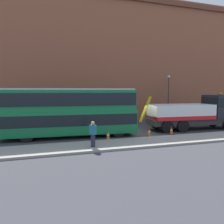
{
  "coord_description": "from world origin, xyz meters",
  "views": [
    {
      "loc": [
        -8.62,
        -18.66,
        3.88
      ],
      "look_at": [
        -2.86,
        -0.39,
        2.0
      ],
      "focal_mm": 35.13,
      "sensor_mm": 36.0,
      "label": 1
    }
  ],
  "objects_px": {
    "double_decker_bus": "(70,111)",
    "traffic_cone_near_truck": "(171,131)",
    "traffic_cone_near_bus": "(108,136)",
    "traffic_cone_midway": "(149,132)",
    "street_lamp": "(168,94)",
    "recovery_tow_truck": "(197,112)",
    "pedestrian_onlooker": "(93,134)"
  },
  "relations": [
    {
      "from": "pedestrian_onlooker",
      "to": "traffic_cone_midway",
      "type": "xyz_separation_m",
      "value": [
        5.43,
        2.51,
        -0.64
      ]
    },
    {
      "from": "double_decker_bus",
      "to": "traffic_cone_near_bus",
      "type": "relative_size",
      "value": 15.5
    },
    {
      "from": "pedestrian_onlooker",
      "to": "traffic_cone_midway",
      "type": "height_order",
      "value": "pedestrian_onlooker"
    },
    {
      "from": "traffic_cone_near_bus",
      "to": "street_lamp",
      "type": "distance_m",
      "value": 14.13
    },
    {
      "from": "recovery_tow_truck",
      "to": "double_decker_bus",
      "type": "height_order",
      "value": "double_decker_bus"
    },
    {
      "from": "traffic_cone_midway",
      "to": "traffic_cone_near_truck",
      "type": "bearing_deg",
      "value": 3.71
    },
    {
      "from": "double_decker_bus",
      "to": "traffic_cone_near_truck",
      "type": "bearing_deg",
      "value": -6.64
    },
    {
      "from": "double_decker_bus",
      "to": "street_lamp",
      "type": "distance_m",
      "value": 15.04
    },
    {
      "from": "pedestrian_onlooker",
      "to": "traffic_cone_midway",
      "type": "bearing_deg",
      "value": -12.76
    },
    {
      "from": "recovery_tow_truck",
      "to": "pedestrian_onlooker",
      "type": "height_order",
      "value": "recovery_tow_truck"
    },
    {
      "from": "street_lamp",
      "to": "double_decker_bus",
      "type": "bearing_deg",
      "value": -153.65
    },
    {
      "from": "traffic_cone_near_bus",
      "to": "traffic_cone_midway",
      "type": "relative_size",
      "value": 1.0
    },
    {
      "from": "recovery_tow_truck",
      "to": "traffic_cone_near_bus",
      "type": "relative_size",
      "value": 14.19
    },
    {
      "from": "traffic_cone_midway",
      "to": "traffic_cone_near_truck",
      "type": "distance_m",
      "value": 2.26
    },
    {
      "from": "recovery_tow_truck",
      "to": "pedestrian_onlooker",
      "type": "bearing_deg",
      "value": -156.04
    },
    {
      "from": "traffic_cone_near_truck",
      "to": "street_lamp",
      "type": "distance_m",
      "value": 10.03
    },
    {
      "from": "double_decker_bus",
      "to": "traffic_cone_near_truck",
      "type": "xyz_separation_m",
      "value": [
        8.67,
        -1.6,
        -1.89
      ]
    },
    {
      "from": "recovery_tow_truck",
      "to": "traffic_cone_midway",
      "type": "height_order",
      "value": "recovery_tow_truck"
    },
    {
      "from": "traffic_cone_near_bus",
      "to": "street_lamp",
      "type": "relative_size",
      "value": 0.12
    },
    {
      "from": "recovery_tow_truck",
      "to": "double_decker_bus",
      "type": "relative_size",
      "value": 0.92
    },
    {
      "from": "recovery_tow_truck",
      "to": "traffic_cone_near_truck",
      "type": "relative_size",
      "value": 14.19
    },
    {
      "from": "double_decker_bus",
      "to": "traffic_cone_near_truck",
      "type": "distance_m",
      "value": 9.02
    },
    {
      "from": "pedestrian_onlooker",
      "to": "traffic_cone_near_truck",
      "type": "distance_m",
      "value": 8.16
    },
    {
      "from": "traffic_cone_near_bus",
      "to": "traffic_cone_midway",
      "type": "distance_m",
      "value": 3.72
    },
    {
      "from": "double_decker_bus",
      "to": "traffic_cone_near_bus",
      "type": "bearing_deg",
      "value": -32.52
    },
    {
      "from": "double_decker_bus",
      "to": "street_lamp",
      "type": "xyz_separation_m",
      "value": [
        13.43,
        6.65,
        1.24
      ]
    },
    {
      "from": "double_decker_bus",
      "to": "traffic_cone_near_truck",
      "type": "relative_size",
      "value": 15.5
    },
    {
      "from": "recovery_tow_truck",
      "to": "street_lamp",
      "type": "bearing_deg",
      "value": 86.13
    },
    {
      "from": "traffic_cone_near_bus",
      "to": "traffic_cone_midway",
      "type": "xyz_separation_m",
      "value": [
        3.71,
        0.24,
        0.0
      ]
    },
    {
      "from": "pedestrian_onlooker",
      "to": "traffic_cone_near_truck",
      "type": "xyz_separation_m",
      "value": [
        7.68,
        2.66,
        -0.64
      ]
    },
    {
      "from": "recovery_tow_truck",
      "to": "traffic_cone_near_bus",
      "type": "bearing_deg",
      "value": -164.88
    },
    {
      "from": "recovery_tow_truck",
      "to": "traffic_cone_midway",
      "type": "relative_size",
      "value": 14.19
    }
  ]
}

